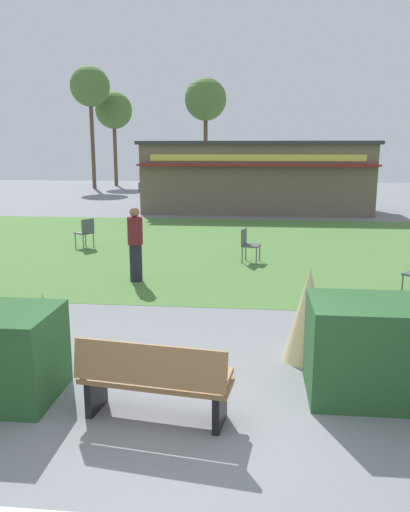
{
  "coord_description": "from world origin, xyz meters",
  "views": [
    {
      "loc": [
        0.65,
        -4.85,
        2.99
      ],
      "look_at": [
        -0.17,
        3.23,
        1.23
      ],
      "focal_mm": 35.36,
      "sensor_mm": 36.0,
      "label": 1
    }
  ],
  "objects_px": {
    "person_strolling": "(135,244)",
    "parked_car_west_slot": "(174,185)",
    "tree_center_bg": "(206,100)",
    "cafe_chair_center": "(86,231)",
    "tree_right_bg": "(114,111)",
    "park_bench": "(154,380)",
    "tree_left_bg": "(90,88)",
    "cafe_chair_west": "(248,242)",
    "food_kiosk": "(256,176)"
  },
  "relations": [
    {
      "from": "cafe_chair_center",
      "to": "tree_right_bg",
      "type": "xyz_separation_m",
      "value": [
        -5.92,
        24.6,
        5.16
      ]
    },
    {
      "from": "cafe_chair_center",
      "to": "cafe_chair_west",
      "type": "bearing_deg",
      "value": -16.25
    },
    {
      "from": "cafe_chair_center",
      "to": "tree_left_bg",
      "type": "distance_m",
      "value": 23.84
    },
    {
      "from": "parked_car_west_slot",
      "to": "food_kiosk",
      "type": "bearing_deg",
      "value": -54.58
    },
    {
      "from": "food_kiosk",
      "to": "parked_car_west_slot",
      "type": "relative_size",
      "value": 2.5
    },
    {
      "from": "cafe_chair_west",
      "to": "tree_left_bg",
      "type": "xyz_separation_m",
      "value": [
        -11.7,
        23.31,
        6.58
      ]
    },
    {
      "from": "park_bench",
      "to": "tree_right_bg",
      "type": "bearing_deg",
      "value": 106.23
    },
    {
      "from": "food_kiosk",
      "to": "tree_left_bg",
      "type": "height_order",
      "value": "tree_left_bg"
    },
    {
      "from": "tree_left_bg",
      "to": "tree_right_bg",
      "type": "xyz_separation_m",
      "value": [
        0.89,
        2.72,
        -1.42
      ]
    },
    {
      "from": "person_strolling",
      "to": "parked_car_west_slot",
      "type": "bearing_deg",
      "value": -37.2
    },
    {
      "from": "food_kiosk",
      "to": "tree_center_bg",
      "type": "height_order",
      "value": "tree_center_bg"
    },
    {
      "from": "cafe_chair_center",
      "to": "tree_left_bg",
      "type": "xyz_separation_m",
      "value": [
        -6.81,
        21.88,
        6.58
      ]
    },
    {
      "from": "person_strolling",
      "to": "parked_car_west_slot",
      "type": "height_order",
      "value": "person_strolling"
    },
    {
      "from": "park_bench",
      "to": "person_strolling",
      "type": "relative_size",
      "value": 1.04
    },
    {
      "from": "cafe_chair_center",
      "to": "person_strolling",
      "type": "relative_size",
      "value": 0.53
    },
    {
      "from": "tree_center_bg",
      "to": "cafe_chair_west",
      "type": "bearing_deg",
      "value": -81.38
    },
    {
      "from": "park_bench",
      "to": "tree_right_bg",
      "type": "height_order",
      "value": "tree_right_bg"
    },
    {
      "from": "park_bench",
      "to": "tree_left_bg",
      "type": "bearing_deg",
      "value": 109.02
    },
    {
      "from": "tree_right_bg",
      "to": "park_bench",
      "type": "bearing_deg",
      "value": -73.77
    },
    {
      "from": "park_bench",
      "to": "food_kiosk",
      "type": "relative_size",
      "value": 0.17
    },
    {
      "from": "food_kiosk",
      "to": "parked_car_west_slot",
      "type": "bearing_deg",
      "value": 125.42
    },
    {
      "from": "tree_right_bg",
      "to": "cafe_chair_center",
      "type": "bearing_deg",
      "value": -76.47
    },
    {
      "from": "tree_center_bg",
      "to": "parked_car_west_slot",
      "type": "bearing_deg",
      "value": -113.99
    },
    {
      "from": "parked_car_west_slot",
      "to": "tree_center_bg",
      "type": "distance_m",
      "value": 6.7
    },
    {
      "from": "park_bench",
      "to": "cafe_chair_center",
      "type": "bearing_deg",
      "value": 112.87
    },
    {
      "from": "tree_right_bg",
      "to": "parked_car_west_slot",
      "type": "bearing_deg",
      "value": -52.9
    },
    {
      "from": "tree_left_bg",
      "to": "tree_right_bg",
      "type": "height_order",
      "value": "tree_left_bg"
    },
    {
      "from": "food_kiosk",
      "to": "person_strolling",
      "type": "bearing_deg",
      "value": -101.28
    },
    {
      "from": "food_kiosk",
      "to": "tree_center_bg",
      "type": "relative_size",
      "value": 1.41
    },
    {
      "from": "person_strolling",
      "to": "tree_center_bg",
      "type": "bearing_deg",
      "value": -42.04
    },
    {
      "from": "person_strolling",
      "to": "parked_car_west_slot",
      "type": "distance_m",
      "value": 20.6
    },
    {
      "from": "cafe_chair_west",
      "to": "parked_car_west_slot",
      "type": "xyz_separation_m",
      "value": [
        -4.93,
        18.26,
        0.12
      ]
    },
    {
      "from": "person_strolling",
      "to": "tree_center_bg",
      "type": "xyz_separation_m",
      "value": [
        -0.83,
        24.08,
        5.19
      ]
    },
    {
      "from": "cafe_chair_west",
      "to": "tree_left_bg",
      "type": "height_order",
      "value": "tree_left_bg"
    },
    {
      "from": "food_kiosk",
      "to": "park_bench",
      "type": "bearing_deg",
      "value": -93.14
    },
    {
      "from": "cafe_chair_center",
      "to": "park_bench",
      "type": "bearing_deg",
      "value": -67.13
    },
    {
      "from": "food_kiosk",
      "to": "tree_center_bg",
      "type": "distance_m",
      "value": 12.16
    },
    {
      "from": "cafe_chair_center",
      "to": "tree_center_bg",
      "type": "relative_size",
      "value": 0.12
    },
    {
      "from": "tree_left_bg",
      "to": "person_strolling",
      "type": "bearing_deg",
      "value": -70.14
    },
    {
      "from": "park_bench",
      "to": "tree_center_bg",
      "type": "bearing_deg",
      "value": 94.64
    },
    {
      "from": "cafe_chair_west",
      "to": "tree_right_bg",
      "type": "distance_m",
      "value": 28.65
    },
    {
      "from": "cafe_chair_west",
      "to": "tree_center_bg",
      "type": "xyz_separation_m",
      "value": [
        -3.32,
        21.88,
        5.52
      ]
    },
    {
      "from": "parked_car_west_slot",
      "to": "person_strolling",
      "type": "bearing_deg",
      "value": -83.19
    },
    {
      "from": "cafe_chair_west",
      "to": "tree_right_bg",
      "type": "bearing_deg",
      "value": 112.55
    },
    {
      "from": "person_strolling",
      "to": "tree_center_bg",
      "type": "relative_size",
      "value": 0.22
    },
    {
      "from": "person_strolling",
      "to": "tree_center_bg",
      "type": "distance_m",
      "value": 24.64
    },
    {
      "from": "tree_right_bg",
      "to": "tree_center_bg",
      "type": "xyz_separation_m",
      "value": [
        7.49,
        -4.15,
        0.36
      ]
    },
    {
      "from": "tree_left_bg",
      "to": "cafe_chair_center",
      "type": "bearing_deg",
      "value": -72.71
    },
    {
      "from": "food_kiosk",
      "to": "person_strolling",
      "type": "relative_size",
      "value": 6.27
    },
    {
      "from": "cafe_chair_center",
      "to": "tree_right_bg",
      "type": "bearing_deg",
      "value": 103.53
    }
  ]
}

